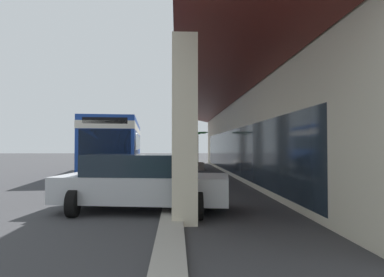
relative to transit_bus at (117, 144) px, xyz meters
name	(u,v)px	position (x,y,z in m)	size (l,w,h in m)	color
ground	(252,173)	(-0.69, 8.45, -1.85)	(120.00, 120.00, 0.00)	#38383A
curb_strip	(175,175)	(1.69, 3.51, -1.79)	(33.59, 0.50, 0.12)	#9E998E
plaza_building	(343,105)	(1.69, 13.15, 2.19)	(28.29, 16.34, 8.09)	beige
transit_bus	(117,144)	(0.00, 0.00, 0.00)	(11.39, 3.52, 3.34)	#193D9E
parked_sedan_silver	(142,182)	(11.40, 2.71, -1.10)	(2.86, 4.62, 1.47)	#B2B5BA
potted_palm	(197,161)	(-3.14, 5.10, -1.22)	(1.42, 1.54, 2.75)	gray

